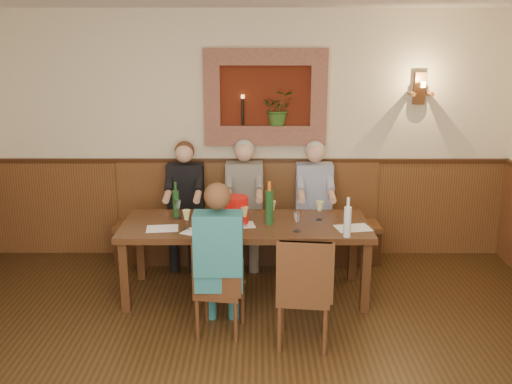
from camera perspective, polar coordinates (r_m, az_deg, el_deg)
room_shell at (r=3.47m, az=-1.74°, el=5.02°), size 6.04×6.04×2.82m
wainscoting at (r=3.92m, az=-1.58°, el=-14.02°), size 6.02×6.02×1.15m
wall_niche at (r=6.40m, az=1.30°, el=9.04°), size 1.36×0.30×1.06m
wall_sconce at (r=6.62m, az=16.05°, el=9.85°), size 0.25×0.20×0.35m
dining_table at (r=5.58m, az=-1.03°, el=-3.85°), size 2.40×0.90×0.75m
bench at (r=6.58m, az=-0.85°, el=-4.00°), size 3.00×0.45×1.11m
chair_near_left at (r=5.04m, az=-3.62°, el=-11.24°), size 0.44×0.44×0.88m
chair_near_right at (r=4.87m, az=4.74°, el=-11.92°), size 0.48×0.48×0.97m
person_bench_left at (r=6.46m, az=-7.06°, el=-2.23°), size 0.40×0.49×1.39m
person_bench_mid at (r=6.40m, az=-1.18°, el=-2.17°), size 0.41×0.51×1.41m
person_bench_right at (r=6.44m, az=5.82°, el=-2.23°), size 0.41×0.50×1.39m
person_chair_front at (r=4.90m, az=-3.66°, el=-8.02°), size 0.40×0.49×1.38m
spittoon_bucket at (r=5.52m, az=-1.98°, el=-1.80°), size 0.27×0.27×0.26m
wine_bottle_green_a at (r=5.47m, az=1.34°, el=-1.46°), size 0.08×0.08×0.43m
wine_bottle_green_b at (r=5.75m, az=-8.01°, el=-1.10°), size 0.07×0.07×0.36m
water_bottle at (r=5.20m, az=9.14°, el=-2.88°), size 0.09×0.09×0.37m
tasting_sheet_a at (r=5.47m, az=-9.35°, el=-3.61°), size 0.32×0.25×0.00m
tasting_sheet_b at (r=5.49m, az=-1.68°, el=-3.33°), size 0.32×0.26×0.00m
tasting_sheet_c at (r=5.49m, az=9.68°, el=-3.56°), size 0.36×0.29×0.00m
tasting_sheet_d at (r=5.32m, az=-5.88°, el=-4.04°), size 0.33×0.29×0.00m
wine_glass_0 at (r=5.65m, az=6.37°, el=-1.87°), size 0.08×0.08×0.19m
wine_glass_1 at (r=5.63m, az=1.62°, el=-1.85°), size 0.08×0.08×0.19m
wine_glass_2 at (r=5.38m, az=-6.95°, el=-2.78°), size 0.08×0.08×0.19m
wine_glass_3 at (r=5.44m, az=9.11°, el=-2.65°), size 0.08×0.08×0.19m
wine_glass_4 at (r=5.44m, az=-1.16°, el=-2.48°), size 0.08×0.08×0.19m
wine_glass_5 at (r=5.67m, az=-3.25°, el=-1.74°), size 0.08×0.08×0.19m
wine_glass_6 at (r=5.71m, az=-7.85°, el=-1.74°), size 0.08×0.08×0.19m
wine_glass_7 at (r=5.31m, az=4.13°, el=-2.97°), size 0.08×0.08×0.19m
wine_glass_8 at (r=5.24m, az=-4.09°, el=-3.19°), size 0.08×0.08×0.19m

